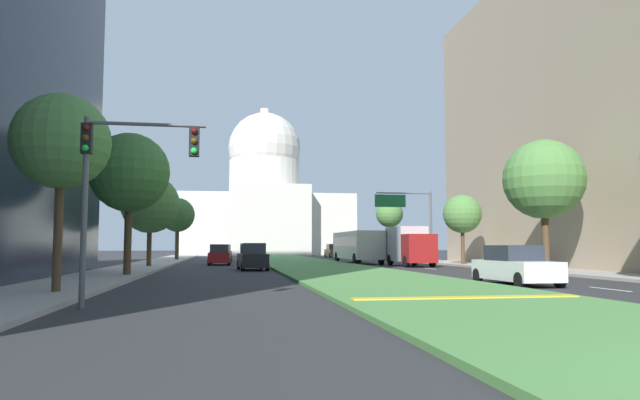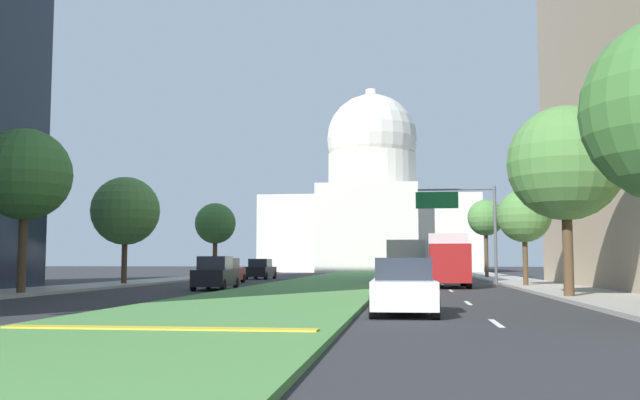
{
  "view_description": "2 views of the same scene",
  "coord_description": "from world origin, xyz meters",
  "px_view_note": "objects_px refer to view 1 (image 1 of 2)",
  "views": [
    {
      "loc": [
        -7.02,
        -4.52,
        1.69
      ],
      "look_at": [
        2.65,
        53.91,
        6.41
      ],
      "focal_mm": 31.91,
      "sensor_mm": 36.0,
      "label": 1
    },
    {
      "loc": [
        5.36,
        -3.3,
        1.61
      ],
      "look_at": [
        -1.54,
        51.49,
        6.36
      ],
      "focal_mm": 39.48,
      "sensor_mm": 36.0,
      "label": 2
    }
  ],
  "objects_px": {
    "box_truck_delivery": "(409,245)",
    "sedan_midblock": "(253,258)",
    "street_tree_left_mid": "(130,173)",
    "sedan_far_horizon": "(223,254)",
    "street_tree_right_far": "(462,214)",
    "overhead_guide_sign": "(410,212)",
    "city_bus": "(357,244)",
    "capitol_building": "(264,205)",
    "street_tree_left_near": "(61,142)",
    "sedan_distant": "(220,255)",
    "street_tree_right_distant": "(389,214)",
    "street_tree_right_mid": "(544,180)",
    "sedan_lead_stopped": "(515,266)",
    "sedan_very_far": "(334,251)",
    "street_tree_left_distant": "(178,215)",
    "traffic_light_near_left": "(118,168)",
    "street_tree_left_far": "(150,204)"
  },
  "relations": [
    {
      "from": "street_tree_left_mid",
      "to": "box_truck_delivery",
      "type": "xyz_separation_m",
      "value": [
        19.84,
        12.93,
        -3.87
      ]
    },
    {
      "from": "sedan_lead_stopped",
      "to": "sedan_distant",
      "type": "distance_m",
      "value": 30.03
    },
    {
      "from": "street_tree_right_distant",
      "to": "box_truck_delivery",
      "type": "bearing_deg",
      "value": -102.2
    },
    {
      "from": "street_tree_right_distant",
      "to": "box_truck_delivery",
      "type": "height_order",
      "value": "street_tree_right_distant"
    },
    {
      "from": "street_tree_right_far",
      "to": "sedan_midblock",
      "type": "bearing_deg",
      "value": -163.26
    },
    {
      "from": "street_tree_left_near",
      "to": "street_tree_right_distant",
      "type": "bearing_deg",
      "value": 61.23
    },
    {
      "from": "capitol_building",
      "to": "sedan_very_far",
      "type": "relative_size",
      "value": 6.45
    },
    {
      "from": "street_tree_left_near",
      "to": "sedan_far_horizon",
      "type": "distance_m",
      "value": 41.24
    },
    {
      "from": "capitol_building",
      "to": "box_truck_delivery",
      "type": "relative_size",
      "value": 4.7
    },
    {
      "from": "street_tree_left_distant",
      "to": "sedan_midblock",
      "type": "distance_m",
      "value": 26.52
    },
    {
      "from": "box_truck_delivery",
      "to": "city_bus",
      "type": "height_order",
      "value": "box_truck_delivery"
    },
    {
      "from": "sedan_distant",
      "to": "city_bus",
      "type": "bearing_deg",
      "value": 11.06
    },
    {
      "from": "capitol_building",
      "to": "sedan_lead_stopped",
      "type": "xyz_separation_m",
      "value": [
        5.19,
        -83.23,
        -8.46
      ]
    },
    {
      "from": "street_tree_left_near",
      "to": "street_tree_right_mid",
      "type": "height_order",
      "value": "street_tree_right_mid"
    },
    {
      "from": "street_tree_left_near",
      "to": "sedan_distant",
      "type": "distance_m",
      "value": 30.34
    },
    {
      "from": "street_tree_left_distant",
      "to": "sedan_far_horizon",
      "type": "bearing_deg",
      "value": -33.48
    },
    {
      "from": "street_tree_right_mid",
      "to": "overhead_guide_sign",
      "type": "bearing_deg",
      "value": 99.48
    },
    {
      "from": "sedan_far_horizon",
      "to": "sedan_very_far",
      "type": "distance_m",
      "value": 23.27
    },
    {
      "from": "sedan_distant",
      "to": "city_bus",
      "type": "xyz_separation_m",
      "value": [
        12.72,
        2.49,
        0.94
      ]
    },
    {
      "from": "capitol_building",
      "to": "street_tree_right_distant",
      "type": "relative_size",
      "value": 4.26
    },
    {
      "from": "sedan_lead_stopped",
      "to": "traffic_light_near_left",
      "type": "bearing_deg",
      "value": -156.71
    },
    {
      "from": "street_tree_left_far",
      "to": "sedan_midblock",
      "type": "height_order",
      "value": "street_tree_left_far"
    },
    {
      "from": "traffic_light_near_left",
      "to": "sedan_midblock",
      "type": "distance_m",
      "value": 23.58
    },
    {
      "from": "box_truck_delivery",
      "to": "sedan_midblock",
      "type": "bearing_deg",
      "value": -157.71
    },
    {
      "from": "street_tree_left_near",
      "to": "street_tree_left_far",
      "type": "relative_size",
      "value": 0.98
    },
    {
      "from": "street_tree_left_mid",
      "to": "sedan_far_horizon",
      "type": "xyz_separation_m",
      "value": [
        4.82,
        29.56,
        -4.73
      ]
    },
    {
      "from": "street_tree_left_mid",
      "to": "city_bus",
      "type": "height_order",
      "value": "street_tree_left_mid"
    },
    {
      "from": "overhead_guide_sign",
      "to": "box_truck_delivery",
      "type": "bearing_deg",
      "value": -109.86
    },
    {
      "from": "capitol_building",
      "to": "street_tree_right_far",
      "type": "xyz_separation_m",
      "value": [
        12.25,
        -61.6,
        -5.01
      ]
    },
    {
      "from": "street_tree_left_distant",
      "to": "sedan_midblock",
      "type": "bearing_deg",
      "value": -74.24
    },
    {
      "from": "sedan_distant",
      "to": "city_bus",
      "type": "height_order",
      "value": "city_bus"
    },
    {
      "from": "street_tree_right_far",
      "to": "overhead_guide_sign",
      "type": "bearing_deg",
      "value": 128.34
    },
    {
      "from": "street_tree_left_distant",
      "to": "sedan_very_far",
      "type": "xyz_separation_m",
      "value": [
        20.26,
        14.27,
        -4.12
      ]
    },
    {
      "from": "capitol_building",
      "to": "street_tree_left_distant",
      "type": "distance_m",
      "value": 43.64
    },
    {
      "from": "sedan_midblock",
      "to": "box_truck_delivery",
      "type": "bearing_deg",
      "value": 22.29
    },
    {
      "from": "street_tree_left_far",
      "to": "capitol_building",
      "type": "bearing_deg",
      "value": 78.3
    },
    {
      "from": "sedan_far_horizon",
      "to": "city_bus",
      "type": "relative_size",
      "value": 0.39
    },
    {
      "from": "city_bus",
      "to": "sedan_very_far",
      "type": "bearing_deg",
      "value": 84.02
    },
    {
      "from": "street_tree_left_mid",
      "to": "sedan_distant",
      "type": "xyz_separation_m",
      "value": [
        4.63,
        18.47,
        -4.72
      ]
    },
    {
      "from": "overhead_guide_sign",
      "to": "capitol_building",
      "type": "bearing_deg",
      "value": 98.98
    },
    {
      "from": "traffic_light_near_left",
      "to": "sedan_far_horizon",
      "type": "distance_m",
      "value": 44.98
    },
    {
      "from": "street_tree_left_near",
      "to": "street_tree_right_mid",
      "type": "bearing_deg",
      "value": 24.45
    },
    {
      "from": "street_tree_left_distant",
      "to": "city_bus",
      "type": "bearing_deg",
      "value": -34.19
    },
    {
      "from": "city_bus",
      "to": "capitol_building",
      "type": "bearing_deg",
      "value": 95.54
    },
    {
      "from": "street_tree_left_near",
      "to": "street_tree_right_far",
      "type": "distance_m",
      "value": 34.57
    },
    {
      "from": "sedan_far_horizon",
      "to": "city_bus",
      "type": "bearing_deg",
      "value": -34.47
    },
    {
      "from": "capitol_building",
      "to": "box_truck_delivery",
      "type": "height_order",
      "value": "capitol_building"
    },
    {
      "from": "street_tree_left_near",
      "to": "sedan_very_far",
      "type": "bearing_deg",
      "value": 70.58
    },
    {
      "from": "street_tree_right_mid",
      "to": "city_bus",
      "type": "xyz_separation_m",
      "value": [
        -6.72,
        20.93,
        -3.88
      ]
    },
    {
      "from": "traffic_light_near_left",
      "to": "sedan_lead_stopped",
      "type": "bearing_deg",
      "value": 23.29
    }
  ]
}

